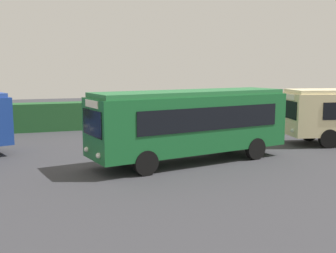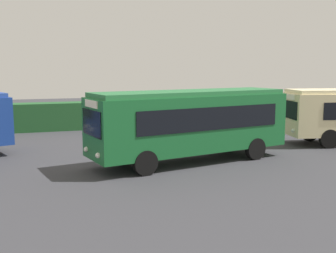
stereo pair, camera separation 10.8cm
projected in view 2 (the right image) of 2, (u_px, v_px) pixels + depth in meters
ground_plane at (125, 165)px, 17.84m from camera, size 81.14×81.14×0.00m
bus_green at (190, 121)px, 18.18m from camera, size 9.41×4.31×3.17m
person_left at (163, 132)px, 20.90m from camera, size 0.35×0.44×1.74m
person_center at (188, 126)px, 22.51m from camera, size 0.30×0.46×1.87m
hedge_row at (91, 115)px, 28.40m from camera, size 52.57×1.58×1.83m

